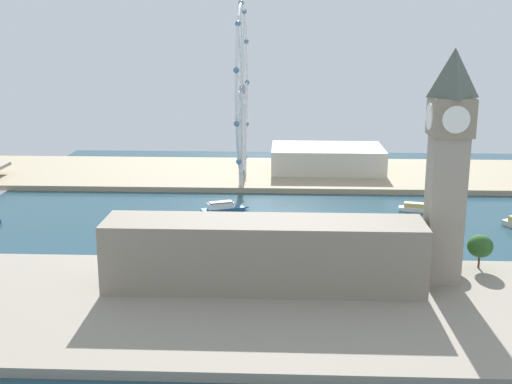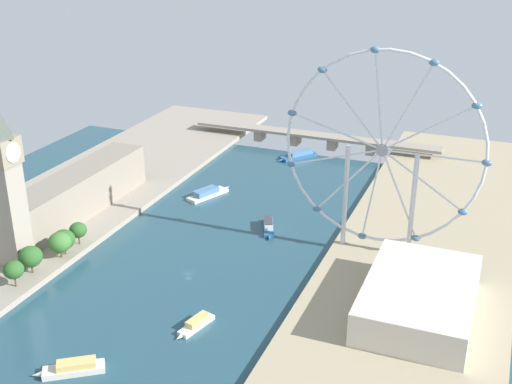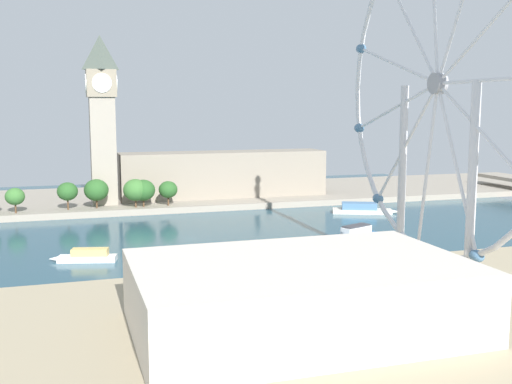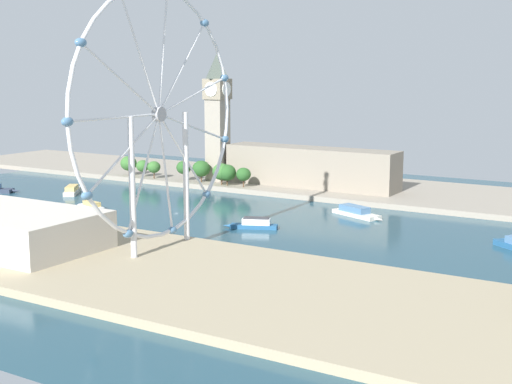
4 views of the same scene
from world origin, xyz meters
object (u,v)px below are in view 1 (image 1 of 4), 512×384
Objects in this scene: ferris_wheel at (242,91)px; tour_boat_0 at (223,208)px; parliament_block at (263,254)px; riverside_hall at (327,158)px; tour_boat_3 at (418,208)px; tour_boat_4 at (144,238)px; clock_tower at (448,164)px.

tour_boat_0 is (-60.77, 6.42, -53.39)m from ferris_wheel.
parliament_block reaches higher than riverside_hall.
riverside_hall is (30.02, -51.68, -45.07)m from ferris_wheel.
tour_boat_4 reaches higher than tour_boat_3.
tour_boat_0 reaches higher than tour_boat_3.
tour_boat_3 is at bearing -133.17° from tour_boat_4.
ferris_wheel is 3.21× the size of tour_boat_4.
clock_tower is at bearing -153.10° from ferris_wheel.
riverside_hall is 95.48m from tour_boat_3.
ferris_wheel is at bearing 6.10° from parliament_block.
ferris_wheel is 120.89m from tour_boat_3.
clock_tower is at bearing -171.28° from riverside_hall.
clock_tower is 194.40m from riverside_hall.
parliament_block is 1.57× the size of riverside_hall.
tour_boat_4 is (-112.43, 35.97, -53.46)m from ferris_wheel.
tour_boat_4 is at bearing 44.25° from parliament_block.
tour_boat_4 is at bearing 68.24° from clock_tower.
tour_boat_3 is 0.69× the size of tour_boat_4.
ferris_wheel is at bearing 60.89° from tour_boat_0.
tour_boat_3 is at bearing -6.73° from clock_tower.
clock_tower is 2.55× the size of tour_boat_4.
tour_boat_4 is (55.32, 53.88, -12.89)m from parliament_block.
parliament_block is 135.47m from tour_boat_3.
riverside_hall is 167.47m from tour_boat_4.
riverside_hall is at bearing -59.85° from ferris_wheel.
parliament_block is 200.68m from riverside_hall.
tour_boat_4 is at bearing 148.40° from riverside_hall.
tour_boat_3 is (5.09, -99.29, -0.37)m from tour_boat_0.
clock_tower is 0.74× the size of parliament_block.
tour_boat_0 is (98.22, 87.09, -43.35)m from clock_tower.
tour_boat_3 is (-85.70, -41.19, -8.69)m from riverside_hall.
tour_boat_3 is at bearing -120.95° from ferris_wheel.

